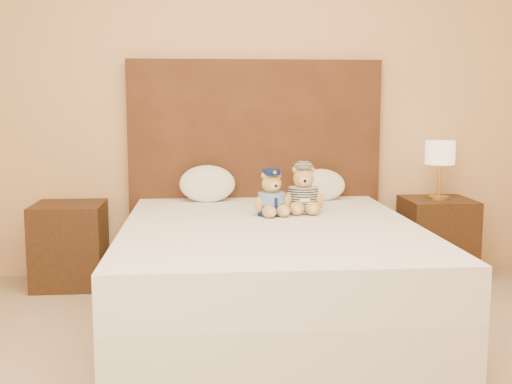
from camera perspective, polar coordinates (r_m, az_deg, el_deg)
bed at (r=3.59m, az=1.26°, el=-7.14°), size 1.60×2.00×0.55m
headboard at (r=4.49m, az=-0.08°, el=2.11°), size 1.75×0.08×1.50m
nightstand_left at (r=4.43m, az=-16.22°, el=-4.52°), size 0.45×0.45×0.55m
nightstand_right at (r=4.64m, az=15.77°, el=-3.96°), size 0.45×0.45×0.55m
lamp at (r=4.55m, az=16.04°, el=3.12°), size 0.20×0.20×0.40m
teddy_police at (r=3.76m, az=1.39°, el=-0.05°), size 0.29×0.28×0.27m
teddy_prisoner at (r=3.85m, az=4.24°, el=0.27°), size 0.27×0.26×0.29m
pillow_left at (r=4.30m, az=-4.35°, el=0.91°), size 0.37×0.24×0.26m
pillow_right at (r=4.38m, az=5.85°, el=0.78°), size 0.32×0.21×0.23m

